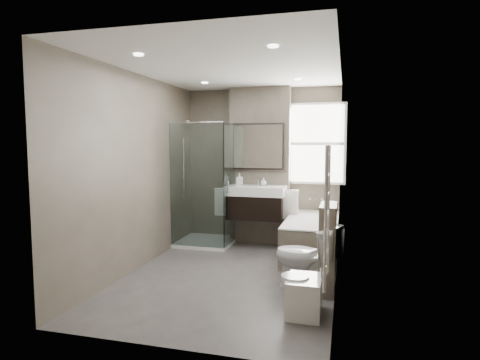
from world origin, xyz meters
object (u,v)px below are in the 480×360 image
(toilet, at_px, (306,257))
(bidet, at_px, (304,295))
(vanity, at_px, (256,202))
(bathtub, at_px, (312,236))

(toilet, relative_size, bidet, 1.59)
(vanity, relative_size, bathtub, 0.59)
(bathtub, bearing_deg, toilet, -88.11)
(bathtub, distance_m, bidet, 2.06)
(bidet, bearing_deg, vanity, 113.13)
(vanity, relative_size, toilet, 1.24)
(bathtub, bearing_deg, vanity, 160.63)
(bathtub, xyz_separation_m, toilet, (0.05, -1.36, 0.07))
(bathtub, relative_size, bidet, 3.32)
(bidet, bearing_deg, toilet, 93.71)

